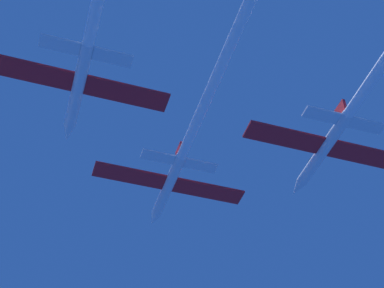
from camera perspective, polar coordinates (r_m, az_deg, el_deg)
jet_lead at (r=48.94m, az=3.86°, el=9.76°), size 15.70×60.80×2.60m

